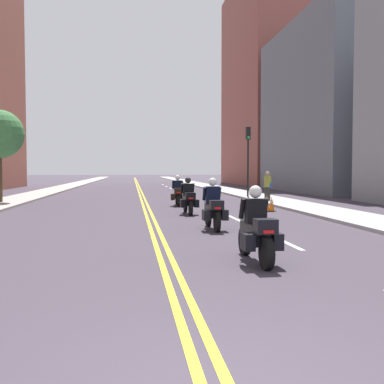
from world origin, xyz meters
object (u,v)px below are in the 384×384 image
at_px(motorcycle_1, 213,209).
at_px(motorcycle_2, 188,199).
at_px(pedestrian_0, 268,186).
at_px(traffic_light_near, 248,149).
at_px(motorcycle_0, 257,232).
at_px(motorcycle_3, 178,194).
at_px(traffic_cone_0, 267,203).
at_px(traffic_cone_1, 272,204).

xyz_separation_m(motorcycle_1, motorcycle_2, (-0.15, 5.26, -0.02)).
bearing_deg(pedestrian_0, traffic_light_near, 143.23).
bearing_deg(motorcycle_0, motorcycle_1, 88.19).
relative_size(motorcycle_1, motorcycle_3, 0.94).
bearing_deg(motorcycle_3, traffic_cone_0, -44.59).
distance_m(motorcycle_0, pedestrian_0, 18.27).
distance_m(motorcycle_0, motorcycle_3, 15.24).
bearing_deg(motorcycle_1, traffic_cone_1, 57.26).
xyz_separation_m(motorcycle_2, pedestrian_0, (5.52, 6.91, 0.28)).
xyz_separation_m(motorcycle_3, pedestrian_0, (5.51, 2.21, 0.29)).
bearing_deg(traffic_cone_0, traffic_cone_1, 8.72).
distance_m(motorcycle_1, traffic_light_near, 16.58).
bearing_deg(traffic_light_near, traffic_cone_1, -97.76).
distance_m(motorcycle_1, traffic_cone_1, 7.15).
height_order(motorcycle_3, traffic_cone_0, motorcycle_3).
bearing_deg(traffic_cone_1, motorcycle_3, 135.02).
height_order(motorcycle_0, traffic_cone_0, motorcycle_0).
distance_m(motorcycle_2, traffic_light_near, 11.84).
relative_size(motorcycle_2, traffic_cone_1, 3.28).
relative_size(traffic_light_near, pedestrian_0, 2.62).
relative_size(motorcycle_3, traffic_cone_1, 3.31).
distance_m(motorcycle_1, motorcycle_3, 9.96).
bearing_deg(motorcycle_2, traffic_cone_0, 10.73).
bearing_deg(motorcycle_3, traffic_light_near, 49.85).
bearing_deg(pedestrian_0, motorcycle_0, -59.37).
height_order(traffic_cone_0, traffic_cone_1, traffic_cone_0).
height_order(motorcycle_0, motorcycle_3, motorcycle_3).
height_order(motorcycle_0, traffic_light_near, traffic_light_near).
relative_size(motorcycle_2, traffic_light_near, 0.48).
xyz_separation_m(motorcycle_0, traffic_cone_1, (3.80, 11.36, -0.29)).
bearing_deg(pedestrian_0, motorcycle_3, -110.30).
bearing_deg(motorcycle_2, motorcycle_3, 88.64).
xyz_separation_m(motorcycle_3, traffic_cone_1, (3.89, -3.89, -0.30)).
relative_size(traffic_cone_1, traffic_light_near, 0.15).
xyz_separation_m(traffic_cone_1, pedestrian_0, (1.62, 6.09, 0.59)).
xyz_separation_m(motorcycle_0, motorcycle_1, (0.04, 5.28, 0.03)).
bearing_deg(motorcycle_1, traffic_cone_0, 58.81).
bearing_deg(traffic_cone_0, motorcycle_3, 132.87).
bearing_deg(traffic_cone_0, traffic_light_near, 80.82).
distance_m(traffic_cone_1, traffic_light_near, 10.02).
bearing_deg(motorcycle_1, pedestrian_0, 65.17).
relative_size(motorcycle_1, traffic_light_near, 0.45).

